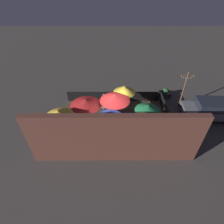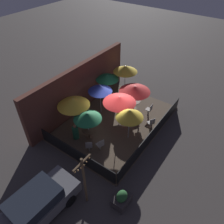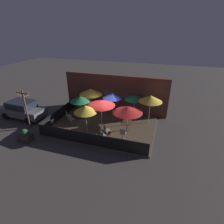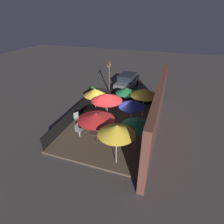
# 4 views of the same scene
# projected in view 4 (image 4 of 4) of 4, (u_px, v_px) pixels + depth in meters

# --- Properties ---
(ground_plane) EXTENTS (60.00, 60.00, 0.00)m
(ground_plane) POSITION_uv_depth(u_px,v_px,m) (111.00, 125.00, 13.18)
(ground_plane) COLOR #423D3A
(patio_deck) EXTENTS (8.40, 5.92, 0.12)m
(patio_deck) POSITION_uv_depth(u_px,v_px,m) (111.00, 125.00, 13.15)
(patio_deck) COLOR brown
(patio_deck) RESTS_ON ground_plane
(building_wall) EXTENTS (10.00, 0.36, 3.63)m
(building_wall) POSITION_uv_depth(u_px,v_px,m) (157.00, 111.00, 11.37)
(building_wall) COLOR brown
(building_wall) RESTS_ON ground_plane
(fence_front) EXTENTS (8.20, 0.05, 0.95)m
(fence_front) POSITION_uv_depth(u_px,v_px,m) (76.00, 112.00, 13.70)
(fence_front) COLOR black
(fence_front) RESTS_ON patio_deck
(fence_side_left) EXTENTS (0.05, 5.72, 0.95)m
(fence_side_left) POSITION_uv_depth(u_px,v_px,m) (126.00, 96.00, 16.29)
(fence_side_left) COLOR black
(fence_side_left) RESTS_ON patio_deck
(patio_umbrella_0) EXTENTS (1.77, 1.77, 2.11)m
(patio_umbrella_0) POSITION_uv_depth(u_px,v_px,m) (127.00, 90.00, 13.93)
(patio_umbrella_0) COLOR #B2B2B7
(patio_umbrella_0) RESTS_ON patio_deck
(patio_umbrella_1) EXTENTS (2.29, 2.29, 2.03)m
(patio_umbrella_1) POSITION_uv_depth(u_px,v_px,m) (96.00, 116.00, 10.61)
(patio_umbrella_1) COLOR #B2B2B7
(patio_umbrella_1) RESTS_ON patio_deck
(patio_umbrella_2) EXTENTS (1.72, 1.72, 2.37)m
(patio_umbrella_2) POSITION_uv_depth(u_px,v_px,m) (132.00, 103.00, 11.40)
(patio_umbrella_2) COLOR #B2B2B7
(patio_umbrella_2) RESTS_ON patio_deck
(patio_umbrella_3) EXTENTS (1.72, 1.72, 2.35)m
(patio_umbrella_3) POSITION_uv_depth(u_px,v_px,m) (95.00, 92.00, 13.21)
(patio_umbrella_3) COLOR #B2B2B7
(patio_umbrella_3) RESTS_ON patio_deck
(patio_umbrella_4) EXTENTS (2.19, 2.19, 2.35)m
(patio_umbrella_4) POSITION_uv_depth(u_px,v_px,m) (107.00, 97.00, 12.20)
(patio_umbrella_4) COLOR #B2B2B7
(patio_umbrella_4) RESTS_ON patio_deck
(patio_umbrella_5) EXTENTS (2.13, 2.13, 2.37)m
(patio_umbrella_5) POSITION_uv_depth(u_px,v_px,m) (144.00, 92.00, 13.12)
(patio_umbrella_5) COLOR #B2B2B7
(patio_umbrella_5) RESTS_ON patio_deck
(patio_umbrella_6) EXTENTS (1.81, 1.81, 2.07)m
(patio_umbrella_6) POSITION_uv_depth(u_px,v_px,m) (137.00, 123.00, 9.80)
(patio_umbrella_6) COLOR #B2B2B7
(patio_umbrella_6) RESTS_ON patio_deck
(patio_umbrella_7) EXTENTS (1.92, 1.92, 2.48)m
(patio_umbrella_7) POSITION_uv_depth(u_px,v_px,m) (117.00, 130.00, 8.68)
(patio_umbrella_7) COLOR #B2B2B7
(patio_umbrella_7) RESTS_ON patio_deck
(dining_table_0) EXTENTS (0.95, 0.95, 0.76)m
(dining_table_0) POSITION_uv_depth(u_px,v_px,m) (126.00, 105.00, 14.56)
(dining_table_0) COLOR #4C3828
(dining_table_0) RESTS_ON patio_deck
(dining_table_1) EXTENTS (0.98, 0.98, 0.73)m
(dining_table_1) POSITION_uv_depth(u_px,v_px,m) (97.00, 133.00, 11.21)
(dining_table_1) COLOR #4C3828
(dining_table_1) RESTS_ON patio_deck
(patio_chair_0) EXTENTS (0.56, 0.56, 0.93)m
(patio_chair_0) POSITION_uv_depth(u_px,v_px,m) (120.00, 100.00, 15.57)
(patio_chair_0) COLOR gray
(patio_chair_0) RESTS_ON patio_deck
(patio_chair_1) EXTENTS (0.50, 0.50, 0.91)m
(patio_chair_1) POSITION_uv_depth(u_px,v_px,m) (113.00, 102.00, 15.31)
(patio_chair_1) COLOR gray
(patio_chair_1) RESTS_ON patio_deck
(patio_chair_2) EXTENTS (0.55, 0.55, 0.96)m
(patio_chair_2) POSITION_uv_depth(u_px,v_px,m) (77.00, 118.00, 12.86)
(patio_chair_2) COLOR gray
(patio_chair_2) RESTS_ON patio_deck
(patio_chair_3) EXTENTS (0.40, 0.40, 0.95)m
(patio_chair_3) POSITION_uv_depth(u_px,v_px,m) (78.00, 130.00, 11.60)
(patio_chair_3) COLOR gray
(patio_chair_3) RESTS_ON patio_deck
(patio_chair_4) EXTENTS (0.57, 0.57, 0.91)m
(patio_chair_4) POSITION_uv_depth(u_px,v_px,m) (89.00, 120.00, 12.68)
(patio_chair_4) COLOR gray
(patio_chair_4) RESTS_ON patio_deck
(patron_0) EXTENTS (0.58, 0.58, 1.13)m
(patron_0) POSITION_uv_depth(u_px,v_px,m) (135.00, 104.00, 14.83)
(patron_0) COLOR #236642
(patron_0) RESTS_ON patio_deck
(planter_box) EXTENTS (0.98, 0.69, 0.93)m
(planter_box) POSITION_uv_depth(u_px,v_px,m) (93.00, 91.00, 17.96)
(planter_box) COLOR #332D2D
(planter_box) RESTS_ON ground_plane
(light_post) EXTENTS (1.10, 0.12, 3.33)m
(light_post) POSITION_uv_depth(u_px,v_px,m) (109.00, 76.00, 17.53)
(light_post) COLOR brown
(light_post) RESTS_ON ground_plane
(parked_car_0) EXTENTS (4.29, 1.94, 1.62)m
(parked_car_0) POSITION_uv_depth(u_px,v_px,m) (127.00, 81.00, 19.21)
(parked_car_0) COLOR #5B5B60
(parked_car_0) RESTS_ON ground_plane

